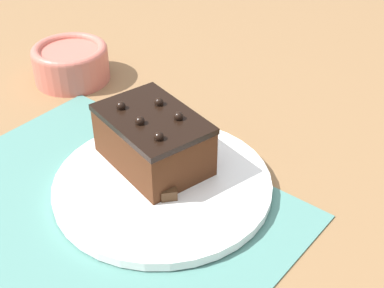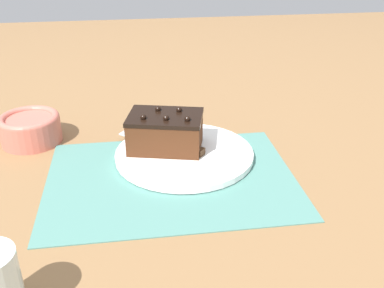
% 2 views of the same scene
% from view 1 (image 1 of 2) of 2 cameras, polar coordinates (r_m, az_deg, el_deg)
% --- Properties ---
extents(ground_plane, '(3.00, 3.00, 0.00)m').
position_cam_1_polar(ground_plane, '(0.67, -9.72, -6.91)').
color(ground_plane, olive).
extents(placemat_woven, '(0.46, 0.34, 0.00)m').
position_cam_1_polar(placemat_woven, '(0.67, -9.74, -6.79)').
color(placemat_woven, slate).
rests_on(placemat_woven, ground_plane).
extents(cake_plate, '(0.28, 0.28, 0.01)m').
position_cam_1_polar(cake_plate, '(0.68, -3.15, -4.30)').
color(cake_plate, white).
rests_on(cake_plate, placemat_woven).
extents(chocolate_cake, '(0.17, 0.13, 0.08)m').
position_cam_1_polar(chocolate_cake, '(0.69, -3.95, 0.39)').
color(chocolate_cake, '#472614').
rests_on(chocolate_cake, cake_plate).
extents(serving_knife, '(0.17, 0.15, 0.01)m').
position_cam_1_polar(serving_knife, '(0.70, -3.29, -2.26)').
color(serving_knife, '#472D19').
rests_on(serving_knife, cake_plate).
extents(small_bowl, '(0.13, 0.13, 0.06)m').
position_cam_1_polar(small_bowl, '(0.94, -12.80, 8.54)').
color(small_bowl, '#C66656').
rests_on(small_bowl, ground_plane).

